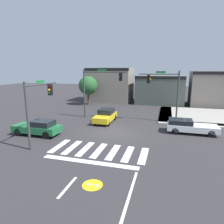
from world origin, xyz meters
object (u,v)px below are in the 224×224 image
Objects in this scene: traffic_signal_northeast at (165,87)px; car_white at (189,126)px; car_yellow at (106,116)px; roadside_tree at (88,86)px; traffic_signal_southwest at (39,100)px; car_green at (38,127)px; traffic_signal_northwest at (99,84)px.

traffic_signal_northeast is 1.28× the size of car_white.
car_white is at bearing 79.16° from car_yellow.
traffic_signal_northeast reaches higher than roadside_tree.
traffic_signal_southwest is 1.27× the size of car_yellow.
car_green is 7.85m from car_yellow.
car_white is at bearing -37.73° from roadside_tree.
traffic_signal_northeast is 1.19× the size of roadside_tree.
traffic_signal_southwest is 9.06m from car_yellow.
traffic_signal_southwest reaches higher than car_green.
traffic_signal_northeast is 1.44× the size of car_yellow.
car_white is at bearing -17.12° from traffic_signal_northwest.
traffic_signal_southwest is 1.04× the size of roadside_tree.
roadside_tree is at bearing -33.12° from traffic_signal_northeast.
roadside_tree is (-15.59, 12.06, 2.69)m from car_white.
traffic_signal_southwest is 3.73m from car_green.
roadside_tree is at bearing -84.05° from car_green.
car_yellow is (1.27, -1.46, -3.56)m from traffic_signal_northwest.
roadside_tree reaches higher than car_yellow.
traffic_signal_northwest is at bearing 2.72° from traffic_signal_northeast.
roadside_tree reaches higher than car_green.
car_green is (-13.86, -4.53, 0.06)m from car_white.
car_green is at bearing -161.89° from car_white.
traffic_signal_northeast is 7.84m from traffic_signal_northwest.
traffic_signal_northwest is at bearing -59.71° from roadside_tree.
roadside_tree is at bearing 142.27° from car_white.
traffic_signal_southwest is 0.88× the size of traffic_signal_northeast.
car_green is at bearing -113.96° from traffic_signal_northwest.
car_yellow is at bearing -49.01° from traffic_signal_northwest.
traffic_signal_northwest is (-7.83, -0.37, 0.18)m from traffic_signal_northeast.
car_green is (-3.44, -7.74, -3.58)m from traffic_signal_northwest.
traffic_signal_northwest is at bearing 162.88° from car_white.
car_green is 1.08× the size of car_yellow.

